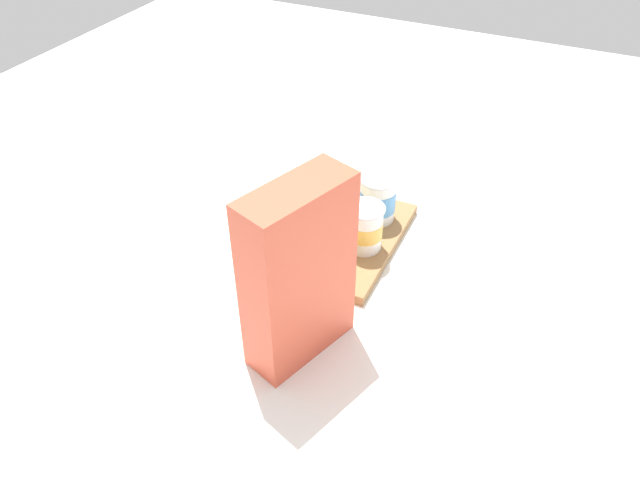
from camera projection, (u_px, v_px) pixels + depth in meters
ground_plane at (340, 241)px, 1.15m from camera, size 2.40×2.40×0.00m
cutting_board at (341, 237)px, 1.14m from camera, size 0.29×0.21×0.02m
cereal_box at (299, 274)px, 0.86m from camera, size 0.18×0.12×0.30m
yogurt_cup_front at (378, 199)px, 1.15m from camera, size 0.07×0.07×0.09m
yogurt_cup_back at (365, 227)px, 1.08m from camera, size 0.07×0.07×0.09m
banana_bunch at (317, 237)px, 1.10m from camera, size 0.17×0.16×0.04m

